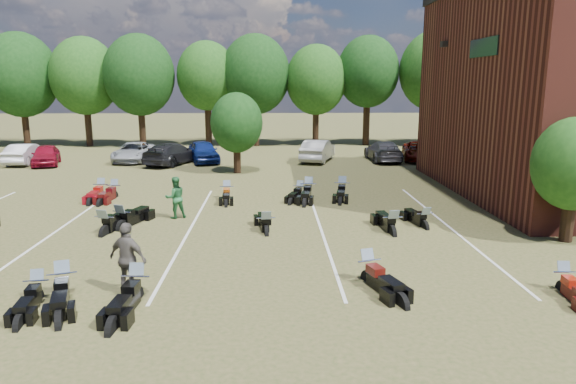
{
  "coord_description": "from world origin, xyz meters",
  "views": [
    {
      "loc": [
        0.14,
        -16.05,
        5.47
      ],
      "look_at": [
        0.78,
        4.0,
        1.2
      ],
      "focal_mm": 32.0,
      "sensor_mm": 36.0,
      "label": 1
    }
  ],
  "objects_px": {
    "motorcycle_3": "(39,301)",
    "motorcycle_14": "(115,198)",
    "person_grey": "(128,259)",
    "car_0": "(46,155)",
    "person_green": "(175,197)",
    "car_4": "(203,151)"
  },
  "relations": [
    {
      "from": "motorcycle_3",
      "to": "motorcycle_14",
      "type": "relative_size",
      "value": 0.9
    },
    {
      "from": "motorcycle_14",
      "to": "person_grey",
      "type": "bearing_deg",
      "value": -65.83
    },
    {
      "from": "motorcycle_3",
      "to": "car_0",
      "type": "bearing_deg",
      "value": 104.62
    },
    {
      "from": "person_green",
      "to": "person_grey",
      "type": "xyz_separation_m",
      "value": [
        0.2,
        -7.8,
        0.11
      ]
    },
    {
      "from": "car_0",
      "to": "motorcycle_3",
      "type": "distance_m",
      "value": 24.42
    },
    {
      "from": "car_4",
      "to": "motorcycle_3",
      "type": "bearing_deg",
      "value": -109.94
    },
    {
      "from": "person_green",
      "to": "car_4",
      "type": "bearing_deg",
      "value": -111.1
    },
    {
      "from": "person_green",
      "to": "motorcycle_14",
      "type": "xyz_separation_m",
      "value": [
        -3.69,
        3.92,
        -0.87
      ]
    },
    {
      "from": "motorcycle_3",
      "to": "motorcycle_14",
      "type": "xyz_separation_m",
      "value": [
        -1.66,
        12.13,
        0.0
      ]
    },
    {
      "from": "motorcycle_14",
      "to": "car_4",
      "type": "bearing_deg",
      "value": 81.78
    },
    {
      "from": "car_4",
      "to": "person_green",
      "type": "xyz_separation_m",
      "value": [
        0.84,
        -15.34,
        0.11
      ]
    },
    {
      "from": "car_4",
      "to": "motorcycle_14",
      "type": "xyz_separation_m",
      "value": [
        -2.85,
        -11.42,
        -0.75
      ]
    },
    {
      "from": "person_grey",
      "to": "motorcycle_3",
      "type": "height_order",
      "value": "person_grey"
    },
    {
      "from": "car_0",
      "to": "motorcycle_14",
      "type": "height_order",
      "value": "car_0"
    },
    {
      "from": "motorcycle_14",
      "to": "person_green",
      "type": "bearing_deg",
      "value": -40.9
    },
    {
      "from": "person_green",
      "to": "car_0",
      "type": "bearing_deg",
      "value": -75.9
    },
    {
      "from": "car_4",
      "to": "motorcycle_3",
      "type": "xyz_separation_m",
      "value": [
        -1.19,
        -23.55,
        -0.75
      ]
    },
    {
      "from": "motorcycle_14",
      "to": "car_0",
      "type": "bearing_deg",
      "value": 132.08
    },
    {
      "from": "car_0",
      "to": "motorcycle_14",
      "type": "bearing_deg",
      "value": -70.62
    },
    {
      "from": "motorcycle_3",
      "to": "car_4",
      "type": "bearing_deg",
      "value": 79.28
    },
    {
      "from": "person_grey",
      "to": "car_0",
      "type": "bearing_deg",
      "value": -37.11
    },
    {
      "from": "person_grey",
      "to": "motorcycle_3",
      "type": "bearing_deg",
      "value": 35.57
    }
  ]
}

